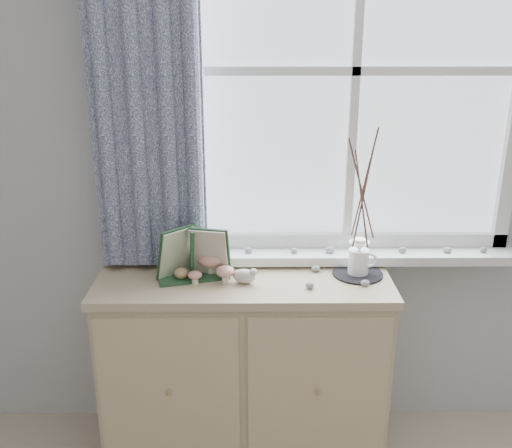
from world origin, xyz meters
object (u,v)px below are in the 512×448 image
(twig_pitcher, at_px, (363,190))
(botanical_book, at_px, (192,256))
(toadstool_cluster, at_px, (212,264))
(sideboard, at_px, (244,368))

(twig_pitcher, bearing_deg, botanical_book, -164.23)
(botanical_book, xyz_separation_m, toadstool_cluster, (0.08, 0.04, -0.05))
(sideboard, xyz_separation_m, toadstool_cluster, (-0.13, 0.01, 0.48))
(sideboard, relative_size, toadstool_cluster, 6.44)
(sideboard, distance_m, toadstool_cluster, 0.50)
(sideboard, xyz_separation_m, botanical_book, (-0.20, -0.03, 0.54))
(botanical_book, bearing_deg, toadstool_cluster, 10.69)
(botanical_book, relative_size, toadstool_cluster, 1.74)
(botanical_book, distance_m, twig_pitcher, 0.72)
(sideboard, distance_m, botanical_book, 0.58)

